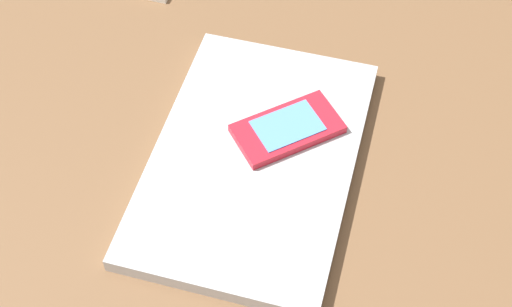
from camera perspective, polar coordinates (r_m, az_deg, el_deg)
name	(u,v)px	position (r cm, az deg, el deg)	size (l,w,h in cm)	color
desk_surface	(252,184)	(81.21, -0.35, -2.35)	(120.00, 80.00, 3.00)	brown
laptop_closed	(256,160)	(80.16, 0.00, -0.48)	(33.05, 21.48, 1.80)	#B7BABC
cell_phone_on_laptop	(287,129)	(81.07, 2.45, 1.94)	(11.91, 12.95, 1.12)	red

